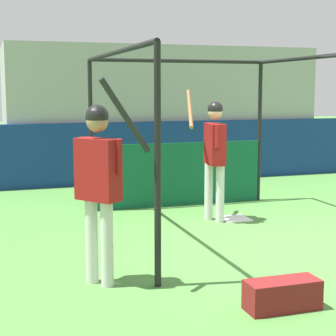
% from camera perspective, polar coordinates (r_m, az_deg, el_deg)
% --- Properties ---
extents(ground_plane, '(60.00, 60.00, 0.00)m').
position_cam_1_polar(ground_plane, '(7.39, 14.99, -8.14)').
color(ground_plane, '#477F38').
extents(outfield_wall, '(24.00, 0.12, 1.32)m').
position_cam_1_polar(outfield_wall, '(12.34, 0.68, 1.71)').
color(outfield_wall, navy).
rests_on(outfield_wall, ground).
extents(bleacher_section, '(7.05, 3.20, 3.00)m').
position_cam_1_polar(bleacher_section, '(13.86, -1.52, 5.87)').
color(bleacher_section, '#9E9E99').
rests_on(bleacher_section, ground).
extents(batting_cage, '(3.13, 3.85, 2.52)m').
position_cam_1_polar(batting_cage, '(8.95, 2.80, 2.49)').
color(batting_cage, black).
rests_on(batting_cage, ground).
extents(home_plate, '(0.44, 0.44, 0.02)m').
position_cam_1_polar(home_plate, '(8.89, 6.78, -5.13)').
color(home_plate, white).
rests_on(home_plate, ground).
extents(player_batter, '(0.57, 0.99, 2.01)m').
position_cam_1_polar(player_batter, '(8.57, 4.70, 2.01)').
color(player_batter, silver).
rests_on(player_batter, ground).
extents(player_waiting, '(0.72, 0.65, 2.14)m').
position_cam_1_polar(player_waiting, '(5.75, -7.03, -0.80)').
color(player_waiting, silver).
rests_on(player_waiting, ground).
extents(equipment_bag, '(0.70, 0.28, 0.28)m').
position_cam_1_polar(equipment_bag, '(5.42, 11.54, -12.49)').
color(equipment_bag, maroon).
rests_on(equipment_bag, ground).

